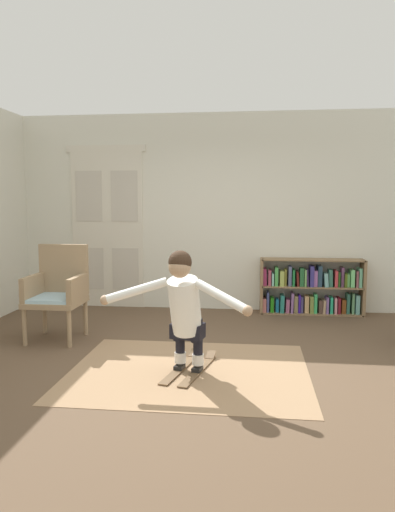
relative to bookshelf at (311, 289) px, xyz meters
name	(u,v)px	position (x,y,z in m)	size (l,w,h in m)	color
ground_plane	(196,366)	(-1.38, -2.39, -0.36)	(7.20, 7.20, 0.00)	brown
back_wall	(216,212)	(-1.38, 0.21, 1.09)	(6.00, 0.10, 2.90)	silver
double_door	(107,227)	(-3.04, 0.15, 0.87)	(1.22, 0.05, 2.45)	beige
rug	(189,371)	(-1.43, -2.54, -0.36)	(2.26, 1.85, 0.01)	#9F7C59
bookshelf	(311,289)	(0.00, 0.00, 0.00)	(1.47, 0.30, 0.80)	olive
wicker_chair	(58,290)	(-3.10, -1.62, 0.22)	(0.60, 0.60, 1.10)	#9A7E5C
skis_pair	(190,368)	(-1.42, -2.51, -0.34)	(0.46, 0.93, 0.07)	brown
person_skier	(184,304)	(-1.46, -2.67, 0.32)	(1.39, 0.72, 1.11)	white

